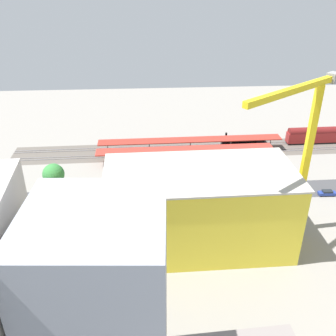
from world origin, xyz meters
name	(u,v)px	position (x,y,z in m)	size (l,w,h in m)	color
ground_plane	(204,183)	(0.00, 0.00, 0.00)	(196.89, 196.89, 0.00)	gray
rail_bed	(194,150)	(0.00, -22.54, 0.00)	(123.05, 13.88, 0.01)	#5B544C
street_asphalt	(207,193)	(0.00, 5.75, 0.00)	(123.05, 9.00, 0.01)	#424244
track_rails	(194,149)	(0.00, -22.54, 0.18)	(123.04, 9.38, 0.12)	#9E9EA8
platform_canopy_near	(185,150)	(4.14, -14.28, 4.12)	(56.88, 5.93, 4.33)	#B73328
platform_canopy_far	(191,140)	(1.60, -21.56, 4.20)	(62.01, 5.67, 4.40)	#A82D23
locomotive	(244,140)	(-18.08, -25.48, 1.69)	(16.30, 2.76, 4.82)	black
passenger_coach	(313,135)	(-42.63, -25.48, 3.14)	(18.69, 3.43, 6.00)	black
parked_car_0	(327,193)	(-32.72, 9.12, 0.69)	(4.81, 1.88, 1.55)	black
parked_car_1	(298,194)	(-24.64, 9.11, 0.74)	(4.82, 1.85, 1.68)	black
parked_car_2	(270,195)	(-16.68, 9.04, 0.70)	(4.30, 1.80, 1.56)	black
parked_car_3	(240,195)	(-8.41, 8.77, 0.78)	(4.75, 1.98, 1.76)	black
parked_car_4	(208,198)	(0.39, 9.45, 0.75)	(4.69, 1.98, 1.69)	black
parked_car_5	(179,197)	(8.34, 8.72, 0.79)	(4.32, 2.03, 1.76)	black
parked_car_6	(149,198)	(16.25, 8.59, 0.74)	(4.53, 1.89, 1.64)	black
parked_car_7	(120,200)	(24.23, 8.91, 0.80)	(4.31, 1.91, 1.81)	black
construction_building	(199,209)	(5.64, 26.48, 9.01)	(39.80, 19.35, 18.03)	yellow
construction_roof_slab	(200,172)	(5.64, 26.48, 18.23)	(40.40, 19.95, 0.40)	#B7B2A8
tower_crane	(302,149)	(-15.93, 24.97, 22.19)	(24.06, 18.01, 37.00)	gray
box_truck_0	(172,199)	(10.29, 10.76, 1.76)	(8.81, 3.22, 3.66)	black
box_truck_1	(214,196)	(-1.02, 10.12, 1.66)	(9.72, 2.97, 3.41)	black
street_tree_0	(262,168)	(-16.19, 1.11, 4.95)	(4.66, 4.66, 7.30)	brown
street_tree_1	(220,166)	(-4.17, -0.02, 5.31)	(5.27, 5.27, 7.97)	brown
street_tree_2	(215,170)	(-2.51, 1.58, 5.04)	(5.28, 5.28, 7.70)	brown
street_tree_3	(53,174)	(42.66, 0.85, 4.85)	(6.03, 6.03, 7.88)	brown
street_tree_4	(189,168)	(4.73, 0.62, 5.22)	(5.39, 5.39, 7.94)	brown
traffic_light	(214,190)	(-0.63, 10.75, 4.03)	(0.50, 0.36, 6.02)	#333333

